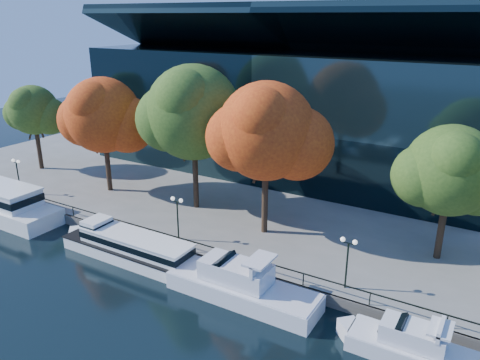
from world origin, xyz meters
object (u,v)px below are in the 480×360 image
Objects in this scene: lamp_1 at (177,209)px; lamp_2 at (348,252)px; tree_3 at (268,134)px; tree_0 at (34,111)px; tree_2 at (195,115)px; tree_1 at (104,117)px; tree_4 at (452,173)px; cruiser_far at (412,346)px; lamp_0 at (17,168)px; tour_boat at (129,245)px; cruiser_near at (237,284)px.

lamp_1 is 1.00× the size of lamp_2.
tree_3 is 3.45× the size of lamp_2.
tree_0 is 25.48m from tree_2.
tree_2 is (11.59, 0.96, 1.27)m from tree_1.
tree_0 is at bearing 170.61° from lamp_2.
lamp_1 is (-6.04, -5.33, -6.41)m from tree_3.
tree_4 is at bearing 3.79° from tree_1.
cruiser_far is at bearing -13.01° from tree_0.
tree_1 is at bearing 157.57° from lamp_1.
tree_0 reaches higher than lamp_2.
tree_1 is at bearing 164.09° from cruiser_far.
tree_2 is 9.08m from tree_3.
tree_1 is at bearing 36.74° from lamp_0.
tree_0 is (-49.42, 11.42, 7.62)m from cruiser_far.
tree_1 reaches higher than tour_boat.
lamp_1 is at bearing 155.29° from cruiser_near.
tour_boat is 1.09× the size of tree_3.
tree_3 reaches higher than lamp_0.
cruiser_near is at bearing -1.92° from tour_boat.
tour_boat is at bearing 178.39° from cruiser_far.
tree_3 is (-15.11, 9.51, 9.41)m from cruiser_far.
tree_3 is (8.93, -1.61, -0.43)m from tree_2.
tree_0 reaches higher than tour_boat.
lamp_1 is 15.49m from lamp_2.
tree_0 is 48.98m from tree_4.
tree_1 reaches higher than tree_4.
tree_1 is 16.62m from lamp_1.
tree_2 reaches higher than lamp_1.
cruiser_near is 0.88× the size of tree_2.
tree_1 is 3.20× the size of lamp_1.
lamp_0 is at bearing 169.91° from tour_boat.
tree_4 is 22.76m from lamp_1.
lamp_0 is at bearing -169.12° from tree_4.
cruiser_near is 1.16× the size of tree_4.
tree_0 is at bearing 179.31° from tree_2.
tree_2 is at bearing 136.33° from cruiser_near.
tour_boat is 27.23m from tree_4.
tree_0 is (-36.71, 11.13, 7.43)m from cruiser_near.
lamp_2 is at bearing 10.93° from tour_boat.
tree_2 reaches higher than tree_4.
tree_1 is 35.27m from tree_4.
tour_boat is 14.19m from tree_2.
lamp_2 is (43.75, -7.24, -4.62)m from tree_0.
tree_3 is (20.51, -0.65, 0.84)m from tree_1.
tree_0 reaches higher than lamp_1.
tree_0 reaches higher than cruiser_far.
tour_boat is at bearing -134.73° from tree_3.
tree_2 is at bearing 159.33° from lamp_2.
tree_1 is at bearing -176.21° from tree_4.
lamp_0 is (-30.93, 3.89, 2.81)m from cruiser_near.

